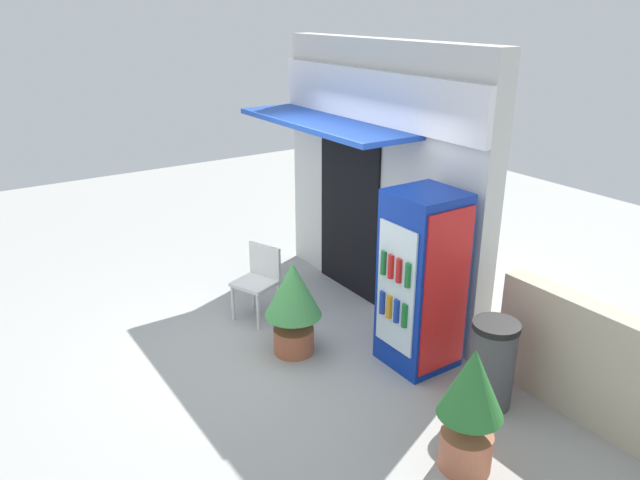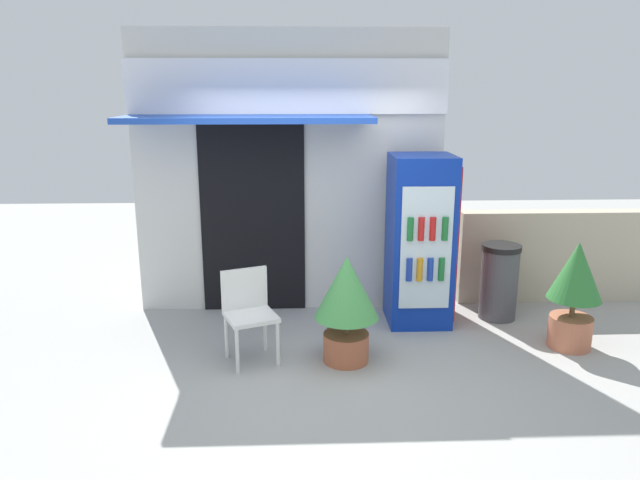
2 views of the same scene
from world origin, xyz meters
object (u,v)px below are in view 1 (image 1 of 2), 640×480
Objects in this scene: plastic_chair at (259,276)px; trash_bin at (492,364)px; potted_plant_curbside at (471,401)px; drink_cooler at (422,281)px; potted_plant_near_shop at (293,299)px.

plastic_chair is 1.02× the size of trash_bin.
trash_bin is (-0.47, 0.79, -0.20)m from potted_plant_curbside.
potted_plant_curbside is at bearing 2.38° from plastic_chair.
plastic_chair is at bearing -154.02° from drink_cooler.
plastic_chair is 3.15m from potted_plant_curbside.
drink_cooler is 2.13× the size of plastic_chair.
plastic_chair is 2.84m from trash_bin.
potted_plant_curbside is (3.15, 0.13, 0.11)m from plastic_chair.
potted_plant_curbside is 0.94m from trash_bin.
trash_bin is at bearing 3.66° from drink_cooler.
drink_cooler is 1.58m from potted_plant_curbside.
potted_plant_curbside is at bearing -59.58° from trash_bin.
plastic_chair is at bearing -161.00° from trash_bin.
potted_plant_curbside reaches higher than potted_plant_near_shop.
plastic_chair is at bearing -177.62° from potted_plant_curbside.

